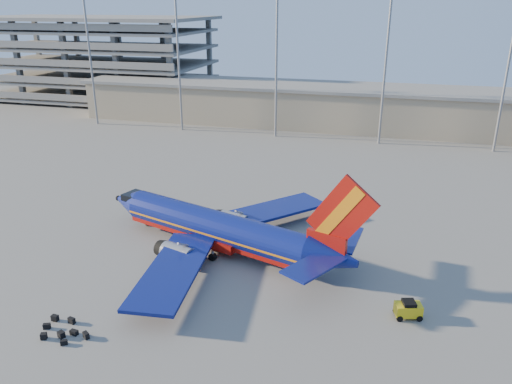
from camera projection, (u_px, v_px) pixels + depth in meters
The scene contains 7 objects.
ground at pixel (223, 237), 56.36m from camera, with size 220.00×220.00×0.00m, color slate.
terminal_building at pixel (359, 107), 104.50m from camera, with size 122.00×16.00×8.50m.
parking_garage at pixel (95, 54), 134.40m from camera, with size 62.00×32.00×21.40m.
light_mast_row at pixel (330, 45), 90.24m from camera, with size 101.60×1.60×28.65m.
aircraft_main at pixel (222, 230), 52.77m from camera, with size 31.84×30.13×11.13m.
baggage_tug at pixel (408, 309), 41.80m from camera, with size 2.47×1.88×1.57m.
luggage_pile at pixel (63, 330), 40.07m from camera, with size 4.46×3.08×0.52m.
Camera 1 is at (17.25, -47.95, 24.90)m, focal length 35.00 mm.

